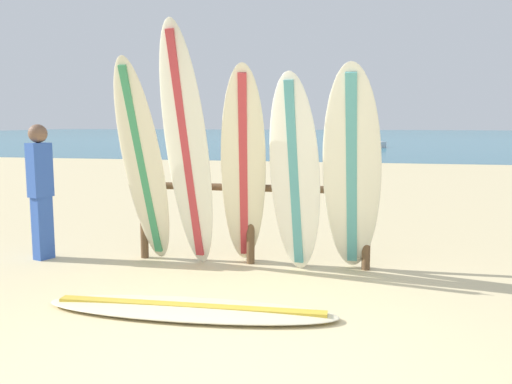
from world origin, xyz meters
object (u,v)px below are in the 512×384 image
Objects in this scene: surfboard_leaning_left at (187,150)px; small_boat_offshore at (359,143)px; surfboard_leaning_far_left at (143,165)px; beachgoer_standing at (40,186)px; surfboard_leaning_center_right at (352,175)px; surfboard_lying_on_sand at (189,309)px; surfboard_leaning_center at (295,176)px; surfboard_rack at (251,206)px; surfboard_leaning_center_left at (243,171)px.

surfboard_leaning_left reaches higher than small_boat_offshore.
small_boat_offshore is (1.33, 28.37, -1.04)m from surfboard_leaning_left.
surfboard_leaning_far_left reaches higher than beachgoer_standing.
surfboard_leaning_left is at bearing -179.69° from surfboard_leaning_center_right.
surfboard_lying_on_sand is 29.63m from small_boat_offshore.
surfboard_leaning_left is at bearing -177.00° from surfboard_leaning_center.
small_boat_offshore is (0.90, 29.61, 0.22)m from surfboard_lying_on_sand.
surfboard_leaning_center_right reaches higher than surfboard_rack.
surfboard_leaning_center_left is at bearing 175.39° from surfboard_leaning_center_right.
small_boat_offshore is at bearing 83.68° from beachgoer_standing.
surfboard_leaning_center is at bearing -90.41° from small_boat_offshore.
surfboard_leaning_far_left is at bearing 179.90° from surfboard_leaning_center.
beachgoer_standing is 0.47× the size of small_boat_offshore.
surfboard_leaning_far_left is 1.06× the size of surfboard_leaning_center_right.
surfboard_rack is 1.02× the size of surfboard_leaning_left.
surfboard_leaning_center_left is at bearing 1.93° from surfboard_leaning_far_left.
surfboard_rack is at bearing 17.04° from surfboard_leaning_far_left.
surfboard_leaning_left is 1.22× the size of surfboard_leaning_center_right.
surfboard_leaning_center is 1.33× the size of beachgoer_standing.
surfboard_leaning_center_right is 0.65× the size of small_boat_offshore.
surfboard_leaning_center_left reaches higher than beachgoer_standing.
surfboard_leaning_center_left is 1.70m from surfboard_lying_on_sand.
beachgoer_standing is (-2.93, 0.06, -0.18)m from surfboard_leaning_center.
surfboard_leaning_center_right is at bearing -4.99° from surfboard_leaning_center.
surfboard_leaning_center_right is 3.51m from beachgoer_standing.
surfboard_leaning_far_left is 1.05× the size of surfboard_leaning_center_left.
surfboard_leaning_center_right is at bearing -89.25° from small_boat_offshore.
beachgoer_standing reaches higher than surfboard_rack.
surfboard_lying_on_sand is 0.76× the size of small_boat_offshore.
surfboard_leaning_center_left is 1.01× the size of surfboard_leaning_center_right.
surfboard_leaning_left reaches higher than beachgoer_standing.
surfboard_leaning_left reaches higher than surfboard_leaning_center.
surfboard_leaning_far_left is at bearing -178.07° from surfboard_leaning_center_left.
surfboard_leaning_left is 28.42m from small_boat_offshore.
small_boat_offshore is at bearing 89.59° from surfboard_leaning_center.
surfboard_rack is 1.17× the size of surfboard_leaning_far_left.
surfboard_leaning_center_left is at bearing 9.70° from surfboard_leaning_left.
surfboard_leaning_center is at bearing -4.21° from surfboard_leaning_center_left.
surfboard_rack is 1.05× the size of surfboard_lying_on_sand.
surfboard_leaning_center is (0.54, -0.34, 0.39)m from surfboard_rack.
surfboard_leaning_center_right is 28.37m from small_boat_offshore.
surfboard_leaning_center reaches higher than surfboard_rack.
surfboard_leaning_center_left is at bearing -91.75° from surfboard_rack.
surfboard_leaning_far_left is 1.08× the size of surfboard_leaning_center.
surfboard_leaning_far_left is at bearing -93.73° from small_boat_offshore.
surfboard_leaning_far_left is 0.87× the size of surfboard_leaning_left.
surfboard_leaning_center_left is 2.39m from beachgoer_standing.
surfboard_rack is 1.76m from surfboard_lying_on_sand.
surfboard_leaning_center_right is at bearing 44.54° from surfboard_lying_on_sand.
surfboard_rack is at bearing 84.30° from surfboard_lying_on_sand.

